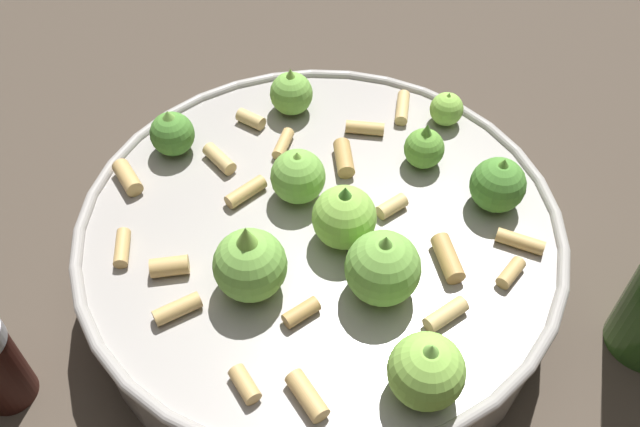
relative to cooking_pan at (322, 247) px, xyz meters
The scene contains 2 objects.
ground_plane 0.04m from the cooking_pan, 125.31° to the right, with size 2.40×2.40×0.00m, color #42382D.
cooking_pan is the anchor object (origin of this frame).
Camera 1 is at (0.30, 0.05, 0.43)m, focal length 38.33 mm.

